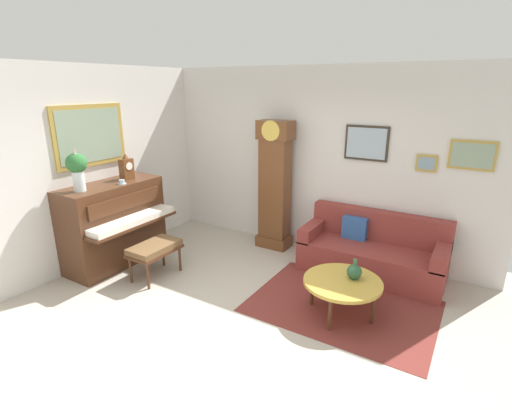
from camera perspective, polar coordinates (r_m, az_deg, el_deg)
The scene contains 13 objects.
ground_plane at distance 4.51m, azimuth -4.32°, elevation -17.26°, with size 6.40×6.00×0.10m, color #B2A899.
wall_left at distance 5.77m, azimuth -26.20°, elevation 4.60°, with size 0.13×4.90×2.80m.
wall_back at distance 5.92m, azimuth 9.19°, elevation 6.40°, with size 5.30×0.13×2.80m.
area_rug at distance 4.81m, azimuth 12.69°, elevation -14.50°, with size 2.10×1.50×0.01m, color maroon.
piano at distance 5.88m, azimuth -20.35°, elevation -2.63°, with size 0.87×1.44×1.20m.
piano_bench at distance 5.35m, azimuth -14.88°, elevation -6.39°, with size 0.42×0.70×0.48m.
grandfather_clock at distance 5.99m, azimuth 2.81°, elevation 2.42°, with size 0.52×0.34×2.03m.
couch at distance 5.56m, azimuth 16.95°, elevation -6.71°, with size 1.90×0.80×0.84m.
coffee_table at distance 4.48m, azimuth 12.79°, elevation -11.25°, with size 0.88×0.88×0.43m.
mantel_clock at distance 5.86m, azimuth -18.76°, elevation 5.30°, with size 0.13×0.18×0.38m.
flower_vase at distance 5.38m, azimuth -25.16°, elevation 5.11°, with size 0.26×0.26×0.58m.
teacup at distance 5.63m, azimuth -19.38°, elevation 3.22°, with size 0.12×0.12×0.06m.
green_jug at distance 4.50m, azimuth 14.46°, elevation -9.60°, with size 0.17×0.17×0.24m.
Camera 1 is at (2.20, -2.99, 2.52)m, focal length 26.80 mm.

